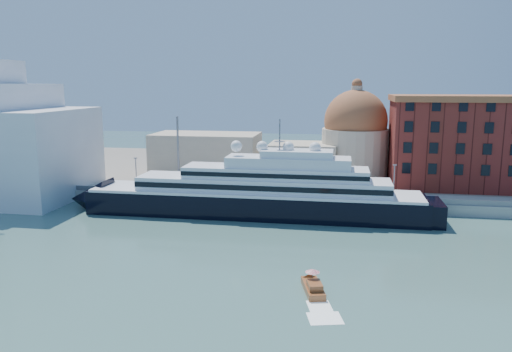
# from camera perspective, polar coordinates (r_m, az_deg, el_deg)

# --- Properties ---
(ground) EXTENTS (400.00, 400.00, 0.00)m
(ground) POSITION_cam_1_polar(r_m,az_deg,el_deg) (86.83, -2.99, -8.39)
(ground) COLOR #345A57
(ground) RESTS_ON ground
(quay) EXTENTS (180.00, 10.00, 2.50)m
(quay) POSITION_cam_1_polar(r_m,az_deg,el_deg) (118.62, 0.63, -2.56)
(quay) COLOR gray
(quay) RESTS_ON ground
(land) EXTENTS (260.00, 72.00, 2.00)m
(land) POSITION_cam_1_polar(r_m,az_deg,el_deg) (158.49, 2.98, 0.68)
(land) COLOR slate
(land) RESTS_ON ground
(quay_fence) EXTENTS (180.00, 0.10, 1.20)m
(quay_fence) POSITION_cam_1_polar(r_m,az_deg,el_deg) (113.88, 0.27, -2.16)
(quay_fence) COLOR slate
(quay_fence) RESTS_ON quay
(superyacht) EXTENTS (81.55, 11.31, 24.37)m
(superyacht) POSITION_cam_1_polar(r_m,az_deg,el_deg) (107.78, -1.45, -2.29)
(superyacht) COLOR black
(superyacht) RESTS_ON ground
(service_barge) EXTENTS (11.34, 4.04, 2.53)m
(service_barge) POSITION_cam_1_polar(r_m,az_deg,el_deg) (125.03, -24.11, -3.06)
(service_barge) COLOR white
(service_barge) RESTS_ON ground
(water_taxi) EXTENTS (3.85, 7.16, 3.24)m
(water_taxi) POSITION_cam_1_polar(r_m,az_deg,el_deg) (70.24, 6.56, -12.48)
(water_taxi) COLOR brown
(water_taxi) RESTS_ON ground
(warehouse) EXTENTS (43.00, 19.00, 23.25)m
(warehouse) POSITION_cam_1_polar(r_m,az_deg,el_deg) (137.04, 23.98, 3.63)
(warehouse) COLOR maroon
(warehouse) RESTS_ON land
(church) EXTENTS (66.00, 18.00, 25.50)m
(church) POSITION_cam_1_polar(r_m,az_deg,el_deg) (139.37, 4.79, 3.41)
(church) COLOR beige
(church) RESTS_ON land
(lamp_posts) EXTENTS (120.80, 2.40, 18.00)m
(lamp_posts) POSITION_cam_1_polar(r_m,az_deg,el_deg) (117.96, -5.59, 1.57)
(lamp_posts) COLOR slate
(lamp_posts) RESTS_ON quay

